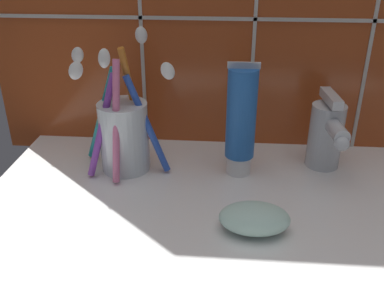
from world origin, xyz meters
TOP-DOWN VIEW (x-y plane):
  - sink_counter at (0.00, 0.00)cm, footprint 63.56×37.60cm
  - toothbrush_cup at (-15.55, 8.90)cm, footprint 14.95×10.32cm
  - toothpaste_tube at (0.37, 8.96)cm, footprint 4.04×3.85cm
  - sink_faucet at (11.76, 11.48)cm, footprint 4.58×10.06cm
  - soap_bar at (1.46, -3.84)cm, footprint 7.73×4.98cm

SIDE VIEW (x-z plane):
  - sink_counter at x=0.00cm, z-range 0.00..2.00cm
  - soap_bar at x=1.46cm, z-range 2.00..5.19cm
  - sink_faucet at x=11.76cm, z-range 1.78..12.31cm
  - toothbrush_cup at x=-15.55cm, z-range -1.83..17.07cm
  - toothpaste_tube at x=0.37cm, z-range 1.95..17.27cm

